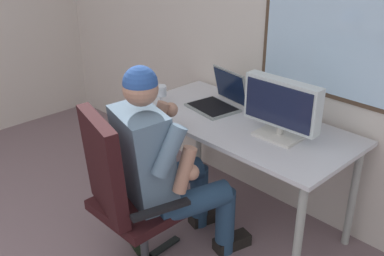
{
  "coord_description": "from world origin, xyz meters",
  "views": [
    {
      "loc": [
        1.53,
        0.19,
        1.96
      ],
      "look_at": [
        -0.25,
        1.91,
        0.8
      ],
      "focal_mm": 43.19,
      "sensor_mm": 36.0,
      "label": 1
    }
  ],
  "objects": [
    {
      "name": "person_seated",
      "position": [
        -0.25,
        1.68,
        0.64
      ],
      "size": [
        0.63,
        0.84,
        1.25
      ],
      "color": "navy",
      "rests_on": "ground"
    },
    {
      "name": "crt_monitor",
      "position": [
        0.11,
        2.28,
        0.94
      ],
      "size": [
        0.48,
        0.22,
        0.35
      ],
      "color": "beige",
      "rests_on": "desk"
    },
    {
      "name": "desk",
      "position": [
        -0.19,
        2.28,
        0.66
      ],
      "size": [
        1.49,
        0.72,
        0.74
      ],
      "color": "#989B93",
      "rests_on": "ground"
    },
    {
      "name": "wall_rear",
      "position": [
        0.02,
        2.7,
        1.31
      ],
      "size": [
        5.62,
        0.08,
        2.6
      ],
      "color": "beige",
      "rests_on": "ground"
    },
    {
      "name": "laptop",
      "position": [
        -0.45,
        2.37,
        0.81
      ],
      "size": [
        0.36,
        0.36,
        0.25
      ],
      "color": "gray",
      "rests_on": "desk"
    },
    {
      "name": "wine_glass",
      "position": [
        -0.76,
        2.09,
        0.84
      ],
      "size": [
        0.08,
        0.08,
        0.14
      ],
      "color": "silver",
      "rests_on": "desk"
    },
    {
      "name": "office_chair",
      "position": [
        -0.31,
        1.43,
        0.56
      ],
      "size": [
        0.63,
        0.6,
        1.02
      ],
      "color": "black",
      "rests_on": "ground"
    }
  ]
}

